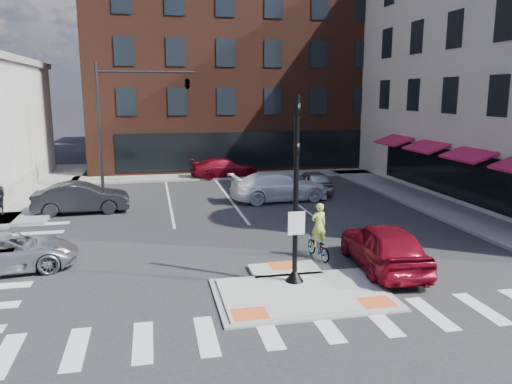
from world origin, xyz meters
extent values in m
plane|color=#28282B|center=(0.00, 0.00, 0.00)|extent=(120.00, 120.00, 0.00)
cube|color=gray|center=(0.00, -0.50, 0.03)|extent=(5.40, 3.60, 0.06)
cube|color=#A8A8A3|center=(0.00, -0.50, 0.06)|extent=(5.00, 3.20, 0.12)
cube|color=#A8A8A3|center=(0.00, 1.60, 0.06)|extent=(2.40, 1.40, 0.12)
cube|color=orange|center=(-1.90, -1.70, 0.12)|extent=(1.00, 0.80, 0.01)
cube|color=orange|center=(1.90, -1.70, 0.12)|extent=(1.00, 0.80, 0.01)
cube|color=orange|center=(0.00, 1.90, 0.12)|extent=(0.90, 0.90, 0.01)
cube|color=gray|center=(-11.00, 20.00, 0.07)|extent=(3.00, 20.00, 0.15)
cube|color=gray|center=(10.80, 10.00, 0.07)|extent=(3.00, 24.00, 0.15)
cube|color=gray|center=(3.00, 22.00, 0.07)|extent=(26.00, 3.00, 0.15)
cube|color=#4A2317|center=(3.00, 32.00, 7.50)|extent=(24.00, 18.00, 15.00)
cube|color=black|center=(3.00, 23.00, 1.80)|extent=(20.00, 0.12, 2.80)
cube|color=black|center=(12.00, 10.00, 1.70)|extent=(0.12, 16.00, 2.60)
cube|color=#DA1D52|center=(11.30, 10.00, 3.05)|extent=(1.46, 3.00, 0.58)
cube|color=#DA1D52|center=(11.30, 16.00, 3.05)|extent=(1.46, 3.00, 0.58)
cube|color=slate|center=(-4.00, 52.00, 5.00)|extent=(10.00, 12.00, 10.00)
cube|color=brown|center=(9.00, 54.00, 6.00)|extent=(12.00, 12.00, 12.00)
cone|color=black|center=(0.00, 0.40, 0.34)|extent=(0.60, 0.60, 0.45)
cylinder|color=black|center=(0.00, 0.40, 3.20)|extent=(0.16, 0.16, 5.80)
cube|color=white|center=(0.00, 0.28, 2.10)|extent=(0.55, 0.04, 0.75)
imported|color=black|center=(0.00, 0.40, 5.30)|extent=(0.18, 0.22, 1.10)
imported|color=black|center=(0.00, 0.40, 4.10)|extent=(0.18, 0.22, 1.10)
cylinder|color=black|center=(-7.50, 18.00, 4.00)|extent=(0.20, 0.20, 8.00)
cylinder|color=black|center=(-4.50, 18.00, 7.40)|extent=(6.00, 0.14, 0.14)
imported|color=black|center=(-2.00, 18.00, 6.80)|extent=(0.48, 2.24, 0.90)
imported|color=#A3A5AA|center=(-9.50, 3.76, 0.66)|extent=(5.02, 2.89, 1.32)
imported|color=maroon|center=(3.50, 1.21, 0.84)|extent=(2.41, 5.10, 1.68)
imported|color=white|center=(2.74, 13.00, 0.83)|extent=(5.87, 2.78, 1.65)
imported|color=#252429|center=(-8.05, 12.25, 0.79)|extent=(4.86, 1.85, 1.58)
imported|color=#ABAEB2|center=(5.41, 14.96, 0.69)|extent=(1.71, 4.10, 1.39)
imported|color=maroon|center=(0.82, 21.50, 0.72)|extent=(5.13, 2.56, 1.43)
imported|color=#3F3F44|center=(1.62, 2.80, 0.44)|extent=(0.84, 1.74, 0.87)
imported|color=#B6E450|center=(1.62, 2.80, 1.29)|extent=(0.67, 0.49, 1.67)
camera|label=1|loc=(-4.40, -14.37, 6.16)|focal=35.00mm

